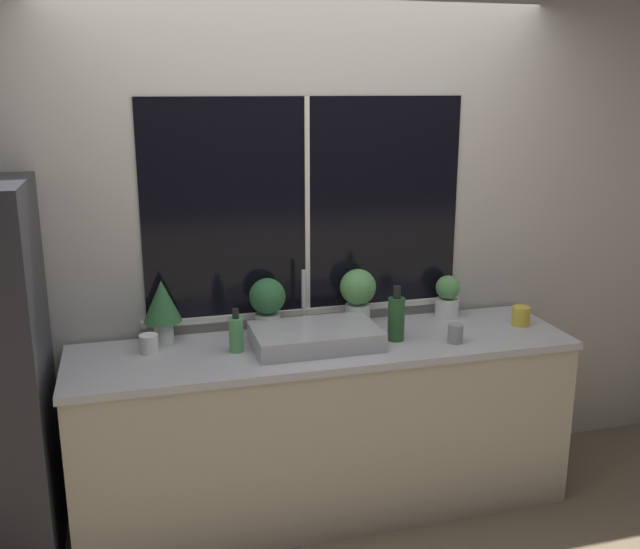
% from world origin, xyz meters
% --- Properties ---
extents(ground_plane, '(14.00, 14.00, 0.00)m').
position_xyz_m(ground_plane, '(0.00, 0.00, 0.00)').
color(ground_plane, brown).
extents(wall_back, '(8.00, 0.09, 2.70)m').
position_xyz_m(wall_back, '(0.00, 0.68, 1.35)').
color(wall_back, '#BCB7AD').
rests_on(wall_back, ground_plane).
extents(wall_right, '(0.06, 7.00, 2.70)m').
position_xyz_m(wall_right, '(2.28, 1.50, 1.35)').
color(wall_right, '#BCB7AD').
rests_on(wall_right, ground_plane).
extents(counter, '(2.44, 0.64, 0.88)m').
position_xyz_m(counter, '(0.00, 0.31, 0.44)').
color(counter, '#B2A893').
rests_on(counter, ground_plane).
extents(sink, '(0.60, 0.43, 0.32)m').
position_xyz_m(sink, '(-0.05, 0.30, 0.93)').
color(sink, '#ADADB2').
rests_on(sink, counter).
extents(potted_plant_far_left, '(0.19, 0.19, 0.31)m').
position_xyz_m(potted_plant_far_left, '(-0.75, 0.54, 1.07)').
color(potted_plant_far_left, white).
rests_on(potted_plant_far_left, counter).
extents(potted_plant_center_left, '(0.18, 0.18, 0.28)m').
position_xyz_m(potted_plant_center_left, '(-0.23, 0.54, 1.04)').
color(potted_plant_center_left, white).
rests_on(potted_plant_center_left, counter).
extents(potted_plant_center_right, '(0.19, 0.19, 0.30)m').
position_xyz_m(potted_plant_center_right, '(0.24, 0.54, 1.05)').
color(potted_plant_center_right, white).
rests_on(potted_plant_center_right, counter).
extents(potted_plant_far_right, '(0.13, 0.13, 0.23)m').
position_xyz_m(potted_plant_far_right, '(0.75, 0.54, 1.00)').
color(potted_plant_far_right, white).
rests_on(potted_plant_far_right, counter).
extents(soap_bottle, '(0.07, 0.07, 0.21)m').
position_xyz_m(soap_bottle, '(-0.43, 0.32, 0.97)').
color(soap_bottle, '#519E5B').
rests_on(soap_bottle, counter).
extents(bottle_tall, '(0.08, 0.08, 0.27)m').
position_xyz_m(bottle_tall, '(0.35, 0.27, 1.00)').
color(bottle_tall, '#235128').
rests_on(bottle_tall, counter).
extents(mug_white, '(0.09, 0.09, 0.09)m').
position_xyz_m(mug_white, '(-0.83, 0.41, 0.93)').
color(mug_white, white).
rests_on(mug_white, counter).
extents(mug_grey, '(0.07, 0.07, 0.09)m').
position_xyz_m(mug_grey, '(0.62, 0.16, 0.93)').
color(mug_grey, gray).
rests_on(mug_grey, counter).
extents(mug_yellow, '(0.09, 0.09, 0.10)m').
position_xyz_m(mug_yellow, '(1.06, 0.31, 0.93)').
color(mug_yellow, gold).
rests_on(mug_yellow, counter).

